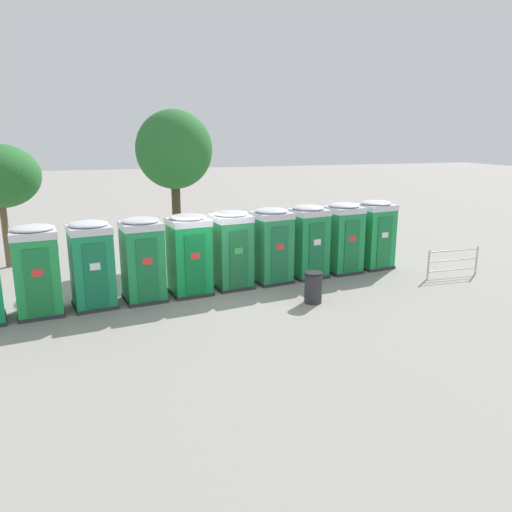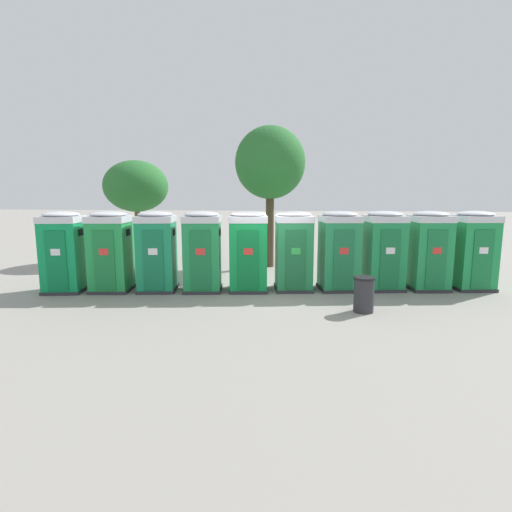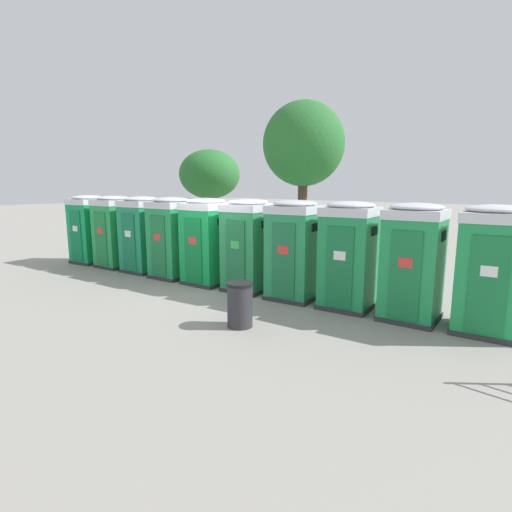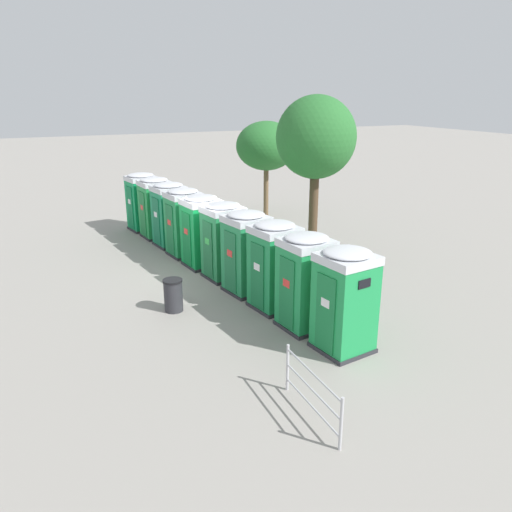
{
  "view_description": "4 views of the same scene",
  "coord_description": "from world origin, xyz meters",
  "px_view_note": "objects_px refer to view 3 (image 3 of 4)",
  "views": [
    {
      "loc": [
        -3.4,
        -14.77,
        4.91
      ],
      "look_at": [
        1.55,
        0.6,
        0.96
      ],
      "focal_mm": 35.0,
      "sensor_mm": 36.0,
      "label": 1
    },
    {
      "loc": [
        0.96,
        -12.23,
        3.09
      ],
      "look_at": [
        -0.53,
        0.3,
        1.11
      ],
      "focal_mm": 28.0,
      "sensor_mm": 36.0,
      "label": 2
    },
    {
      "loc": [
        8.17,
        -7.41,
        2.9
      ],
      "look_at": [
        0.94,
        0.51,
        0.99
      ],
      "focal_mm": 28.0,
      "sensor_mm": 36.0,
      "label": 3
    },
    {
      "loc": [
        15.32,
        -5.05,
        5.91
      ],
      "look_at": [
        2.63,
        0.75,
        1.3
      ],
      "focal_mm": 35.0,
      "sensor_mm": 36.0,
      "label": 4
    }
  ],
  "objects_px": {
    "portapotty_7": "(349,255)",
    "portapotty_8": "(413,262)",
    "portapotty_0": "(90,229)",
    "portapotty_9": "(491,269)",
    "portapotty_5": "(248,245)",
    "portapotty_3": "(172,237)",
    "portapotty_2": "(142,234)",
    "portapotty_1": "(115,231)",
    "street_tree_1": "(304,145)",
    "portapotty_4": "(207,241)",
    "street_tree_0": "(210,175)",
    "trash_can": "(240,304)",
    "portapotty_6": "(294,250)"
  },
  "relations": [
    {
      "from": "portapotty_0",
      "to": "portapotty_4",
      "type": "bearing_deg",
      "value": 8.02
    },
    {
      "from": "portapotty_0",
      "to": "portapotty_8",
      "type": "distance_m",
      "value": 11.64
    },
    {
      "from": "portapotty_9",
      "to": "street_tree_1",
      "type": "relative_size",
      "value": 0.44
    },
    {
      "from": "portapotty_4",
      "to": "trash_can",
      "type": "distance_m",
      "value": 3.97
    },
    {
      "from": "portapotty_1",
      "to": "trash_can",
      "type": "bearing_deg",
      "value": -10.53
    },
    {
      "from": "portapotty_3",
      "to": "portapotty_7",
      "type": "distance_m",
      "value": 5.82
    },
    {
      "from": "portapotty_0",
      "to": "portapotty_2",
      "type": "bearing_deg",
      "value": 9.04
    },
    {
      "from": "portapotty_9",
      "to": "portapotty_5",
      "type": "bearing_deg",
      "value": -171.97
    },
    {
      "from": "portapotty_8",
      "to": "portapotty_9",
      "type": "height_order",
      "value": "same"
    },
    {
      "from": "portapotty_0",
      "to": "portapotty_7",
      "type": "xyz_separation_m",
      "value": [
        10.08,
        1.5,
        -0.0
      ]
    },
    {
      "from": "portapotty_1",
      "to": "portapotty_0",
      "type": "bearing_deg",
      "value": -170.27
    },
    {
      "from": "portapotty_4",
      "to": "street_tree_0",
      "type": "xyz_separation_m",
      "value": [
        -5.95,
        5.36,
        2.13
      ]
    },
    {
      "from": "portapotty_1",
      "to": "portapotty_8",
      "type": "height_order",
      "value": "same"
    },
    {
      "from": "street_tree_1",
      "to": "portapotty_1",
      "type": "bearing_deg",
      "value": -133.61
    },
    {
      "from": "portapotty_3",
      "to": "portapotty_8",
      "type": "height_order",
      "value": "same"
    },
    {
      "from": "portapotty_8",
      "to": "trash_can",
      "type": "bearing_deg",
      "value": -130.43
    },
    {
      "from": "portapotty_1",
      "to": "portapotty_8",
      "type": "xyz_separation_m",
      "value": [
        10.09,
        1.41,
        0.0
      ]
    },
    {
      "from": "portapotty_5",
      "to": "street_tree_1",
      "type": "xyz_separation_m",
      "value": [
        -1.11,
        4.05,
        3.02
      ]
    },
    {
      "from": "portapotty_0",
      "to": "portapotty_7",
      "type": "distance_m",
      "value": 10.19
    },
    {
      "from": "portapotty_7",
      "to": "portapotty_8",
      "type": "bearing_deg",
      "value": 6.32
    },
    {
      "from": "portapotty_5",
      "to": "trash_can",
      "type": "height_order",
      "value": "portapotty_5"
    },
    {
      "from": "portapotty_3",
      "to": "portapotty_5",
      "type": "height_order",
      "value": "same"
    },
    {
      "from": "portapotty_0",
      "to": "portapotty_2",
      "type": "height_order",
      "value": "same"
    },
    {
      "from": "portapotty_2",
      "to": "portapotty_8",
      "type": "relative_size",
      "value": 1.0
    },
    {
      "from": "portapotty_0",
      "to": "street_tree_1",
      "type": "relative_size",
      "value": 0.44
    },
    {
      "from": "portapotty_3",
      "to": "portapotty_8",
      "type": "xyz_separation_m",
      "value": [
        7.2,
        1.05,
        -0.0
      ]
    },
    {
      "from": "portapotty_4",
      "to": "street_tree_0",
      "type": "relative_size",
      "value": 0.55
    },
    {
      "from": "portapotty_1",
      "to": "portapotty_2",
      "type": "relative_size",
      "value": 1.0
    },
    {
      "from": "portapotty_7",
      "to": "street_tree_0",
      "type": "bearing_deg",
      "value": 155.5
    },
    {
      "from": "portapotty_5",
      "to": "portapotty_3",
      "type": "bearing_deg",
      "value": -170.85
    },
    {
      "from": "portapotty_1",
      "to": "street_tree_1",
      "type": "bearing_deg",
      "value": 46.39
    },
    {
      "from": "portapotty_7",
      "to": "trash_can",
      "type": "height_order",
      "value": "portapotty_7"
    },
    {
      "from": "portapotty_1",
      "to": "portapotty_3",
      "type": "bearing_deg",
      "value": 7.24
    },
    {
      "from": "street_tree_1",
      "to": "trash_can",
      "type": "distance_m",
      "value": 7.98
    },
    {
      "from": "portapotty_5",
      "to": "portapotty_1",
      "type": "bearing_deg",
      "value": -171.8
    },
    {
      "from": "portapotty_0",
      "to": "portapotty_8",
      "type": "relative_size",
      "value": 1.0
    },
    {
      "from": "portapotty_0",
      "to": "portapotty_5",
      "type": "bearing_deg",
      "value": 8.5
    },
    {
      "from": "portapotty_9",
      "to": "portapotty_6",
      "type": "bearing_deg",
      "value": -171.79
    },
    {
      "from": "portapotty_5",
      "to": "portapotty_9",
      "type": "bearing_deg",
      "value": 8.03
    },
    {
      "from": "portapotty_1",
      "to": "street_tree_1",
      "type": "relative_size",
      "value": 0.44
    },
    {
      "from": "street_tree_1",
      "to": "portapotty_7",
      "type": "bearing_deg",
      "value": -42.3
    },
    {
      "from": "portapotty_3",
      "to": "portapotty_9",
      "type": "height_order",
      "value": "same"
    },
    {
      "from": "portapotty_4",
      "to": "portapotty_7",
      "type": "xyz_separation_m",
      "value": [
        4.31,
        0.69,
        0.0
      ]
    },
    {
      "from": "portapotty_0",
      "to": "street_tree_0",
      "type": "height_order",
      "value": "street_tree_0"
    },
    {
      "from": "portapotty_4",
      "to": "portapotty_1",
      "type": "bearing_deg",
      "value": -172.55
    },
    {
      "from": "portapotty_2",
      "to": "trash_can",
      "type": "height_order",
      "value": "portapotty_2"
    },
    {
      "from": "portapotty_7",
      "to": "street_tree_1",
      "type": "bearing_deg",
      "value": 137.7
    },
    {
      "from": "portapotty_5",
      "to": "portapotty_8",
      "type": "height_order",
      "value": "same"
    },
    {
      "from": "portapotty_5",
      "to": "street_tree_0",
      "type": "bearing_deg",
      "value": 145.37
    },
    {
      "from": "street_tree_0",
      "to": "portapotty_0",
      "type": "bearing_deg",
      "value": -88.29
    }
  ]
}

